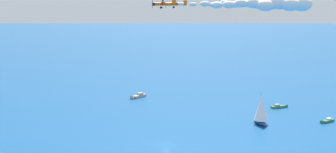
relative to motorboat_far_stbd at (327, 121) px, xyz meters
name	(u,v)px	position (x,y,z in m)	size (l,w,h in m)	color
ground_plane	(166,145)	(-38.70, 53.52, -0.52)	(2000.00, 2000.00, 0.00)	navy
motorboat_far_stbd	(327,121)	(0.00, 0.00, 0.00)	(6.09, 5.79, 1.94)	#33704C
sailboat_inshore	(261,110)	(-7.92, 24.28, 5.09)	(9.70, 7.10, 12.29)	#23478C
motorboat_trailing	(138,96)	(27.30, 81.79, 0.21)	(9.51, 6.15, 2.72)	#9E9993
motorboat_mid_cluster	(280,106)	(20.55, 16.39, 0.07)	(5.83, 7.47, 2.22)	#33704C
biplane_lead	(163,4)	(-45.08, 52.89, 43.65)	(7.35, 6.92, 3.57)	orange
smoke_trail_lead	(273,4)	(-40.47, 22.03, 43.50)	(9.16, 37.67, 4.13)	white
biplane_wingman	(175,4)	(-32.01, 51.89, 43.63)	(7.35, 6.92, 3.57)	orange
smoke_trail_wingman	(268,4)	(-27.88, 23.33, 43.60)	(8.00, 34.34, 4.24)	white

